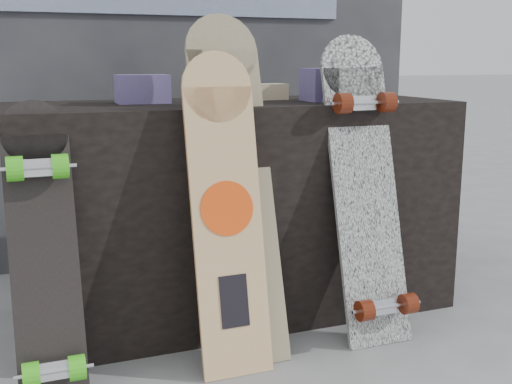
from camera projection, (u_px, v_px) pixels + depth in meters
name	position (u px, v px, depth m)	size (l,w,h in m)	color
ground	(288.00, 363.00, 2.05)	(60.00, 60.00, 0.00)	slate
vendor_table	(235.00, 208.00, 2.43)	(1.60, 0.60, 0.80)	black
booth	(175.00, 27.00, 3.06)	(2.40, 0.22, 2.20)	#2E2E32
merch_box_purple	(142.00, 89.00, 2.26)	(0.18, 0.12, 0.10)	#4D3771
merch_box_small	(324.00, 85.00, 2.38)	(0.14, 0.14, 0.12)	#4D3771
merch_box_flat	(257.00, 92.00, 2.46)	(0.22, 0.10, 0.06)	#D1B78C
longboard_geisha	(226.00, 204.00, 1.97)	(0.22, 0.23, 0.98)	beige
longboard_celtic	(235.00, 175.00, 2.08)	(0.25, 0.36, 1.10)	beige
longboard_cascadia	(366.00, 183.00, 2.20)	(0.24, 0.35, 1.04)	white
skateboard_dark	(44.00, 249.00, 1.80)	(0.19, 0.31, 0.84)	black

